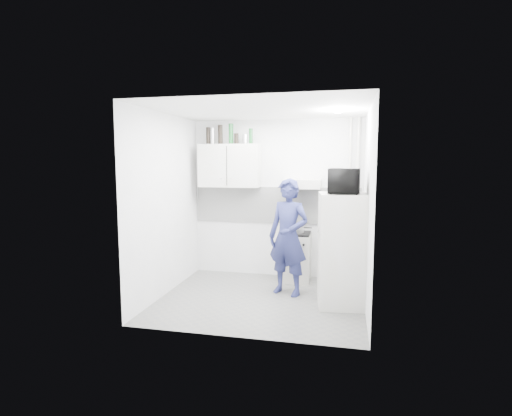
# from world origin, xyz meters

# --- Properties ---
(floor) EXTENTS (2.80, 2.80, 0.00)m
(floor) POSITION_xyz_m (0.00, 0.00, 0.00)
(floor) COLOR #61605A
(floor) RESTS_ON ground
(ceiling) EXTENTS (2.80, 2.80, 0.00)m
(ceiling) POSITION_xyz_m (0.00, 0.00, 2.60)
(ceiling) COLOR white
(ceiling) RESTS_ON wall_back
(wall_back) EXTENTS (2.80, 0.00, 2.80)m
(wall_back) POSITION_xyz_m (0.00, 1.25, 1.30)
(wall_back) COLOR silver
(wall_back) RESTS_ON floor
(wall_left) EXTENTS (0.00, 2.60, 2.60)m
(wall_left) POSITION_xyz_m (-1.40, 0.00, 1.30)
(wall_left) COLOR silver
(wall_left) RESTS_ON floor
(wall_right) EXTENTS (0.00, 2.60, 2.60)m
(wall_right) POSITION_xyz_m (1.40, 0.00, 1.30)
(wall_right) COLOR silver
(wall_right) RESTS_ON floor
(person) EXTENTS (0.72, 0.59, 1.68)m
(person) POSITION_xyz_m (0.33, 0.32, 0.84)
(person) COLOR navy
(person) RESTS_ON floor
(stove) EXTENTS (0.47, 0.47, 0.76)m
(stove) POSITION_xyz_m (0.36, 1.00, 0.38)
(stove) COLOR beige
(stove) RESTS_ON floor
(fridge) EXTENTS (0.69, 0.69, 1.50)m
(fridge) POSITION_xyz_m (1.10, 0.04, 0.75)
(fridge) COLOR silver
(fridge) RESTS_ON floor
(stove_top) EXTENTS (0.46, 0.46, 0.03)m
(stove_top) POSITION_xyz_m (0.36, 1.00, 0.77)
(stove_top) COLOR black
(stove_top) RESTS_ON stove
(saucepan) EXTENTS (0.18, 0.18, 0.10)m
(saucepan) POSITION_xyz_m (0.40, 1.02, 0.84)
(saucepan) COLOR silver
(saucepan) RESTS_ON stove_top
(microwave) EXTENTS (0.59, 0.41, 0.32)m
(microwave) POSITION_xyz_m (1.10, 0.04, 1.67)
(microwave) COLOR black
(microwave) RESTS_ON fridge
(bottle_a) EXTENTS (0.07, 0.07, 0.28)m
(bottle_a) POSITION_xyz_m (-1.12, 1.07, 2.34)
(bottle_a) COLOR black
(bottle_a) RESTS_ON upper_cabinet
(bottle_b) EXTENTS (0.07, 0.07, 0.27)m
(bottle_b) POSITION_xyz_m (-1.04, 1.07, 2.33)
(bottle_b) COLOR silver
(bottle_b) RESTS_ON upper_cabinet
(bottle_c) EXTENTS (0.08, 0.08, 0.32)m
(bottle_c) POSITION_xyz_m (-0.91, 1.07, 2.36)
(bottle_c) COLOR black
(bottle_c) RESTS_ON upper_cabinet
(bottle_d) EXTENTS (0.07, 0.07, 0.33)m
(bottle_d) POSITION_xyz_m (-0.73, 1.07, 2.37)
(bottle_d) COLOR #144C1E
(bottle_d) RESTS_ON upper_cabinet
(canister_a) EXTENTS (0.07, 0.07, 0.17)m
(canister_a) POSITION_xyz_m (-0.64, 1.07, 2.29)
(canister_a) COLOR black
(canister_a) RESTS_ON upper_cabinet
(canister_b) EXTENTS (0.08, 0.08, 0.16)m
(canister_b) POSITION_xyz_m (-0.49, 1.07, 2.28)
(canister_b) COLOR silver
(canister_b) RESTS_ON upper_cabinet
(bottle_e) EXTENTS (0.06, 0.06, 0.25)m
(bottle_e) POSITION_xyz_m (-0.39, 1.07, 2.32)
(bottle_e) COLOR #144C1E
(bottle_e) RESTS_ON upper_cabinet
(upper_cabinet) EXTENTS (1.00, 0.35, 0.70)m
(upper_cabinet) POSITION_xyz_m (-0.75, 1.07, 1.85)
(upper_cabinet) COLOR silver
(upper_cabinet) RESTS_ON wall_back
(range_hood) EXTENTS (0.60, 0.50, 0.14)m
(range_hood) POSITION_xyz_m (0.45, 1.00, 1.57)
(range_hood) COLOR beige
(range_hood) RESTS_ON wall_back
(backsplash) EXTENTS (2.74, 0.03, 0.60)m
(backsplash) POSITION_xyz_m (0.00, 1.24, 1.20)
(backsplash) COLOR white
(backsplash) RESTS_ON wall_back
(pipe_a) EXTENTS (0.05, 0.05, 2.60)m
(pipe_a) POSITION_xyz_m (1.30, 1.17, 1.30)
(pipe_a) COLOR beige
(pipe_a) RESTS_ON floor
(pipe_b) EXTENTS (0.04, 0.04, 2.60)m
(pipe_b) POSITION_xyz_m (1.18, 1.17, 1.30)
(pipe_b) COLOR beige
(pipe_b) RESTS_ON floor
(ceiling_spot_fixture) EXTENTS (0.10, 0.10, 0.02)m
(ceiling_spot_fixture) POSITION_xyz_m (1.00, 0.20, 2.57)
(ceiling_spot_fixture) COLOR white
(ceiling_spot_fixture) RESTS_ON ceiling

